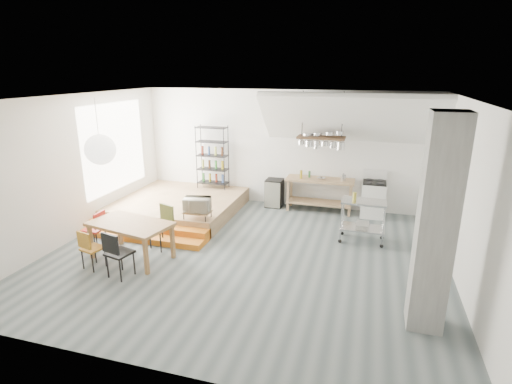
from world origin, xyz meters
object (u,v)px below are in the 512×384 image
(dining_table, at_px, (130,227))
(stove, at_px, (373,199))
(mini_fridge, at_px, (274,193))
(rolling_cart, at_px, (363,215))

(dining_table, bearing_deg, stove, 51.28)
(stove, bearing_deg, mini_fridge, 179.06)
(stove, bearing_deg, rolling_cart, -96.82)
(stove, relative_size, dining_table, 0.66)
(dining_table, relative_size, mini_fridge, 2.27)
(rolling_cart, distance_m, mini_fridge, 3.05)
(dining_table, height_order, rolling_cart, rolling_cart)
(stove, distance_m, mini_fridge, 2.67)
(stove, bearing_deg, dining_table, -139.99)
(dining_table, height_order, mini_fridge, mini_fridge)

